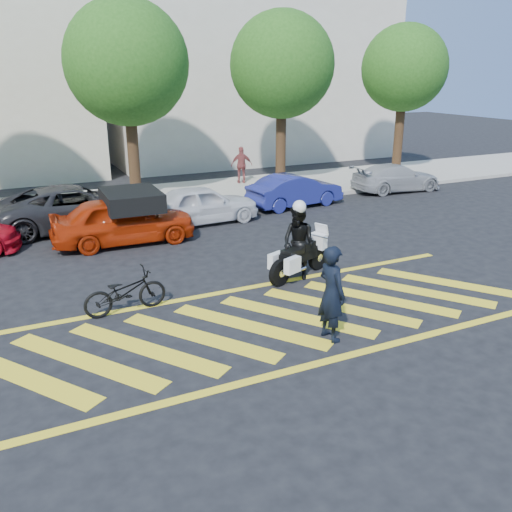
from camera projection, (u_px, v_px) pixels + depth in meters
name	position (u px, v px, depth m)	size (l,w,h in m)	color
ground	(276.00, 321.00, 11.44)	(90.00, 90.00, 0.00)	black
sidewalk	(137.00, 200.00, 21.64)	(60.00, 5.00, 0.15)	#9E998E
crosswalk	(274.00, 321.00, 11.42)	(12.33, 4.00, 0.01)	yellow
building_right	(246.00, 61.00, 31.23)	(16.00, 8.00, 11.00)	beige
tree_center	(130.00, 67.00, 20.11)	(4.60, 4.60, 7.56)	black
tree_right	(284.00, 69.00, 22.79)	(4.40, 4.40, 7.41)	black
tree_far_right	(405.00, 71.00, 25.48)	(4.00, 4.00, 7.10)	black
officer_bike	(332.00, 293.00, 10.39)	(0.70, 0.46, 1.91)	black
bicycle	(125.00, 292.00, 11.70)	(0.63, 1.81, 0.95)	black
police_motorcycle	(299.00, 258.00, 13.65)	(2.12, 1.17, 0.98)	black
officer_moto	(298.00, 243.00, 13.53)	(0.90, 0.70, 1.86)	black
red_convertible	(123.00, 220.00, 16.33)	(1.71, 4.25, 1.45)	#A62407
parked_mid_left	(76.00, 207.00, 17.95)	(2.39, 5.18, 1.44)	black
parked_mid_right	(202.00, 204.00, 18.52)	(1.56, 3.88, 1.32)	silver
parked_right	(295.00, 190.00, 20.79)	(1.32, 3.80, 1.25)	navy
parked_far_right	(396.00, 178.00, 23.47)	(1.63, 4.02, 1.17)	gray
pedestrian_right	(242.00, 165.00, 24.34)	(0.95, 0.40, 1.63)	#914342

